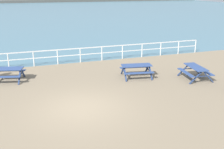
# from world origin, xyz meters

# --- Properties ---
(ground_plane) EXTENTS (30.00, 24.00, 0.20)m
(ground_plane) POSITION_xyz_m (0.00, 0.00, -0.10)
(ground_plane) COLOR gray
(sea_band) EXTENTS (142.00, 90.00, 0.01)m
(sea_band) POSITION_xyz_m (0.00, 52.75, 0.00)
(sea_band) COLOR teal
(sea_band) RESTS_ON ground
(distant_shoreline) EXTENTS (142.00, 6.00, 1.80)m
(distant_shoreline) POSITION_xyz_m (0.00, 95.75, 0.00)
(distant_shoreline) COLOR #4C4C47
(distant_shoreline) RESTS_ON ground
(seaward_railing) EXTENTS (23.07, 0.07, 1.08)m
(seaward_railing) POSITION_xyz_m (0.00, 7.75, 0.74)
(seaward_railing) COLOR white
(seaward_railing) RESTS_ON ground
(picnic_table_near_left) EXTENTS (2.02, 1.79, 0.80)m
(picnic_table_near_left) POSITION_xyz_m (4.15, 3.31, 0.58)
(picnic_table_near_left) COLOR #334C84
(picnic_table_near_left) RESTS_ON ground
(picnic_table_near_right) EXTENTS (2.12, 1.90, 0.80)m
(picnic_table_near_right) POSITION_xyz_m (-3.28, 5.08, 0.58)
(picnic_table_near_right) COLOR #334C84
(picnic_table_near_right) RESTS_ON ground
(picnic_table_mid_centre) EXTENTS (1.73, 1.97, 0.80)m
(picnic_table_mid_centre) POSITION_xyz_m (7.34, 1.84, 0.58)
(picnic_table_mid_centre) COLOR #334C84
(picnic_table_mid_centre) RESTS_ON ground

